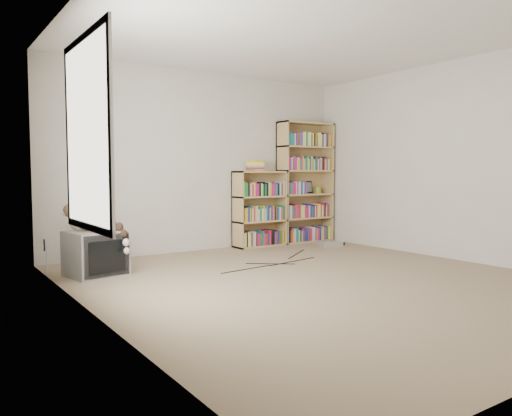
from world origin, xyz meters
TOP-DOWN VIEW (x-y plane):
  - floor at (0.00, 0.00)m, footprint 4.50×5.00m
  - wall_back at (0.00, 2.50)m, footprint 4.50×0.02m
  - wall_left at (-2.25, 0.00)m, footprint 0.02×5.00m
  - wall_right at (2.25, 0.00)m, footprint 0.02×5.00m
  - ceiling at (0.00, 0.00)m, footprint 4.50×5.00m
  - window at (-2.24, 0.20)m, footprint 0.02×1.22m
  - crt_tv at (-1.80, 1.56)m, footprint 0.63×0.59m
  - cat at (-1.79, 1.56)m, footprint 0.63×0.54m
  - bookcase_tall at (1.73, 2.36)m, footprint 0.94×0.30m
  - bookcase_short at (0.86, 2.36)m, footprint 0.82×0.30m
  - book_stack at (0.76, 2.33)m, footprint 0.19×0.24m
  - green_mug at (1.98, 2.34)m, footprint 0.09×0.09m
  - framed_print at (1.87, 2.44)m, footprint 0.15×0.05m
  - dvd_player at (1.74, 1.77)m, footprint 0.37×0.31m
  - wall_outlet at (-2.24, 1.91)m, footprint 0.01×0.08m
  - floor_cables at (0.28, 1.23)m, footprint 1.20×0.70m

SIDE VIEW (x-z plane):
  - floor at x=0.00m, z-range -0.01..0.01m
  - floor_cables at x=0.28m, z-range 0.00..0.01m
  - dvd_player at x=1.74m, z-range 0.00..0.07m
  - crt_tv at x=-1.80m, z-range 0.00..0.48m
  - wall_outlet at x=-2.24m, z-range 0.26..0.39m
  - bookcase_short at x=0.86m, z-range -0.05..1.08m
  - cat at x=-1.79m, z-range 0.31..0.83m
  - green_mug at x=1.98m, z-range 0.77..0.87m
  - framed_print at x=1.87m, z-range 0.77..0.96m
  - bookcase_tall at x=1.73m, z-range -0.05..1.83m
  - book_stack at x=0.76m, z-range 1.12..1.28m
  - wall_back at x=0.00m, z-range 0.00..2.50m
  - wall_left at x=-2.25m, z-range 0.00..2.50m
  - wall_right at x=2.25m, z-range 0.00..2.50m
  - window at x=-2.24m, z-range 0.64..2.16m
  - ceiling at x=0.00m, z-range 2.49..2.51m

